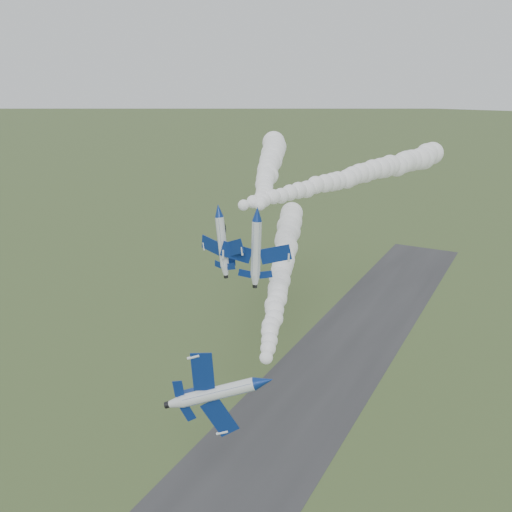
{
  "coord_description": "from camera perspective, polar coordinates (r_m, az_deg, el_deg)",
  "views": [
    {
      "loc": [
        39.5,
        -58.77,
        66.58
      ],
      "look_at": [
        1.27,
        14.25,
        39.44
      ],
      "focal_mm": 40.0,
      "sensor_mm": 36.0,
      "label": 1
    }
  ],
  "objects": [
    {
      "name": "smoke_trail_jet_lead",
      "position": [
        106.75,
        2.66,
        -0.89
      ],
      "size": [
        34.08,
        68.18,
        5.39
      ],
      "primitive_type": null,
      "rotation": [
        0.0,
        0.0,
        0.42
      ],
      "color": "white"
    },
    {
      "name": "smoke_trail_jet_pair_left",
      "position": [
        116.12,
        10.0,
        7.96
      ],
      "size": [
        26.39,
        67.3,
        5.25
      ],
      "primitive_type": null,
      "rotation": [
        0.0,
        0.0,
        -0.31
      ],
      "color": "white"
    },
    {
      "name": "jet_pair_right",
      "position": [
        86.18,
        0.12,
        4.24
      ],
      "size": [
        10.89,
        12.46,
        3.23
      ],
      "rotation": [
        0.0,
        0.03,
        0.4
      ],
      "color": "white"
    },
    {
      "name": "jet_lead",
      "position": [
        71.2,
        0.81,
        -12.48
      ],
      "size": [
        7.47,
        13.64,
        11.28
      ],
      "rotation": [
        0.0,
        1.27,
        0.42
      ],
      "color": "white"
    },
    {
      "name": "runway",
      "position": [
        117.77,
        3.13,
        -16.22
      ],
      "size": [
        24.0,
        260.0,
        0.04
      ],
      "primitive_type": "cube",
      "color": "#2D2D30",
      "rests_on": "ground"
    },
    {
      "name": "jet_pair_left",
      "position": [
        88.52,
        -3.81,
        4.56
      ],
      "size": [
        9.93,
        11.61,
        3.08
      ],
      "rotation": [
        0.0,
        -0.14,
        -0.31
      ],
      "color": "white"
    },
    {
      "name": "smoke_trail_jet_pair_right",
      "position": [
        118.48,
        1.31,
        8.78
      ],
      "size": [
        28.91,
        58.02,
        5.65
      ],
      "primitive_type": null,
      "rotation": [
        0.0,
        0.0,
        0.4
      ],
      "color": "white"
    }
  ]
}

